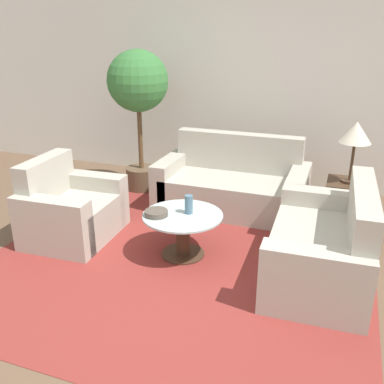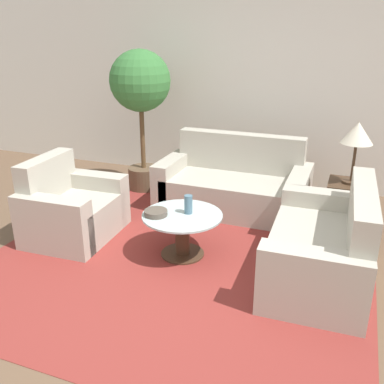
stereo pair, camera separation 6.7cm
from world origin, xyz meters
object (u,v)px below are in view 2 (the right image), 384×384
(armchair, at_px, (70,210))
(coffee_table, at_px, (182,229))
(loveseat, at_px, (327,249))
(vase, at_px, (188,204))
(sofa_main, at_px, (234,186))
(table_lamp, at_px, (357,135))
(potted_plant, at_px, (141,92))
(bowl, at_px, (156,213))

(armchair, relative_size, coffee_table, 1.32)
(loveseat, xyz_separation_m, coffee_table, (-1.29, -0.07, -0.00))
(loveseat, xyz_separation_m, vase, (-1.25, -0.03, 0.23))
(sofa_main, relative_size, coffee_table, 2.30)
(sofa_main, relative_size, table_lamp, 2.71)
(sofa_main, distance_m, potted_plant, 1.66)
(loveseat, xyz_separation_m, potted_plant, (-2.46, 1.43, 1.00))
(armchair, xyz_separation_m, potted_plant, (0.07, 1.52, 1.01))
(armchair, xyz_separation_m, coffee_table, (1.24, 0.02, -0.00))
(table_lamp, bearing_deg, sofa_main, 173.90)
(table_lamp, bearing_deg, bowl, -142.48)
(sofa_main, xyz_separation_m, bowl, (-0.35, -1.39, 0.17))
(loveseat, height_order, potted_plant, potted_plant)
(bowl, bearing_deg, potted_plant, 120.62)
(table_lamp, relative_size, potted_plant, 0.35)
(sofa_main, height_order, loveseat, sofa_main)
(table_lamp, bearing_deg, coffee_table, -140.88)
(coffee_table, relative_size, potted_plant, 0.42)
(vase, bearing_deg, sofa_main, 85.64)
(sofa_main, height_order, vase, sofa_main)
(vase, distance_m, bowl, 0.31)
(armchair, bearing_deg, coffee_table, -91.87)
(table_lamp, bearing_deg, potted_plant, 172.25)
(armchair, height_order, table_lamp, table_lamp)
(coffee_table, height_order, bowl, bowl)
(sofa_main, height_order, bowl, sofa_main)
(loveseat, bearing_deg, table_lamp, 171.76)
(sofa_main, distance_m, loveseat, 1.67)
(coffee_table, distance_m, table_lamp, 1.97)
(coffee_table, distance_m, vase, 0.24)
(table_lamp, height_order, bowl, table_lamp)
(potted_plant, distance_m, bowl, 2.04)
(sofa_main, distance_m, table_lamp, 1.49)
(coffee_table, bearing_deg, loveseat, 3.32)
(coffee_table, xyz_separation_m, potted_plant, (-1.17, 1.50, 1.01))
(sofa_main, bearing_deg, armchair, -136.61)
(armchair, xyz_separation_m, table_lamp, (2.66, 1.17, 0.75))
(sofa_main, distance_m, armchair, 1.90)
(potted_plant, relative_size, vase, 10.22)
(potted_plant, bearing_deg, coffee_table, -52.11)
(sofa_main, relative_size, armchair, 1.74)
(armchair, bearing_deg, vase, -89.75)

